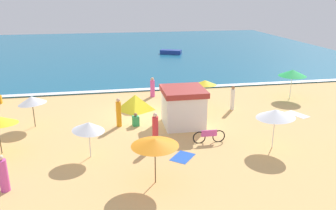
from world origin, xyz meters
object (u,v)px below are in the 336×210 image
at_px(beach_umbrella_6, 205,83).
at_px(beachgoer_6, 3,174).
at_px(beach_umbrella_3, 276,114).
at_px(lifeguard_cabana, 183,107).
at_px(beach_umbrella_7, 293,73).
at_px(beach_umbrella_9, 155,142).
at_px(beachgoer_8, 136,120).
at_px(beachgoer_0, 177,97).
at_px(beach_tent, 135,103).
at_px(small_boat_0, 171,52).
at_px(parked_bicycle, 209,136).
at_px(beachgoer_2, 152,88).
at_px(beach_umbrella_1, 32,100).
at_px(beachgoer_4, 119,113).
at_px(beach_umbrella_8, 88,126).
at_px(beachgoer_9, 155,130).
at_px(beachgoer_5, 233,98).

distance_m(beach_umbrella_6, beachgoer_6, 13.89).
bearing_deg(beach_umbrella_3, beachgoer_6, -171.90).
bearing_deg(lifeguard_cabana, beach_umbrella_7, 23.13).
bearing_deg(beach_umbrella_9, beachgoer_8, 92.05).
distance_m(lifeguard_cabana, beachgoer_0, 3.64).
height_order(beach_tent, small_boat_0, beach_tent).
height_order(parked_bicycle, beachgoer_2, beachgoer_2).
bearing_deg(beach_umbrella_1, beachgoer_0, 13.21).
height_order(beach_umbrella_1, beach_umbrella_6, beach_umbrella_6).
distance_m(beach_umbrella_6, small_boat_0, 22.56).
bearing_deg(parked_bicycle, beachgoer_2, 101.48).
distance_m(beachgoer_6, beachgoer_8, 8.68).
bearing_deg(small_boat_0, beachgoer_2, -105.10).
relative_size(beachgoer_4, beachgoer_6, 1.10).
height_order(beach_umbrella_6, beach_tent, beach_umbrella_6).
bearing_deg(beach_umbrella_8, small_boat_0, 71.47).
bearing_deg(beachgoer_4, beach_umbrella_9, -79.57).
height_order(beach_umbrella_6, beachgoer_8, beach_umbrella_6).
distance_m(parked_bicycle, beachgoer_0, 6.41).
distance_m(beach_umbrella_1, beach_tent, 6.73).
xyz_separation_m(parked_bicycle, beachgoer_6, (-9.71, -3.05, 0.37)).
bearing_deg(beachgoer_9, beachgoer_6, -155.04).
bearing_deg(small_boat_0, beachgoer_6, -112.67).
xyz_separation_m(beach_umbrella_3, beach_umbrella_6, (-1.83, 6.57, 0.04)).
bearing_deg(beachgoer_6, lifeguard_cabana, 33.37).
bearing_deg(beachgoer_5, beachgoer_8, -165.41).
bearing_deg(beach_umbrella_6, beach_umbrella_1, -173.98).
bearing_deg(beach_umbrella_9, beachgoer_9, 81.64).
relative_size(beach_umbrella_1, beach_umbrella_9, 0.80).
relative_size(beach_umbrella_9, beachgoer_9, 1.48).
bearing_deg(beachgoer_5, beachgoer_4, -167.68).
distance_m(beach_umbrella_3, beachgoer_5, 6.35).
xyz_separation_m(beachgoer_6, small_boat_0, (12.88, 30.82, -0.39)).
height_order(beach_umbrella_6, beach_umbrella_8, beach_umbrella_6).
xyz_separation_m(lifeguard_cabana, beach_umbrella_8, (-5.50, -3.37, 0.44)).
height_order(lifeguard_cabana, beachgoer_2, lifeguard_cabana).
height_order(lifeguard_cabana, small_boat_0, lifeguard_cabana).
xyz_separation_m(beach_umbrella_1, parked_bicycle, (9.84, -4.18, -1.33)).
bearing_deg(parked_bicycle, beachgoer_4, 145.19).
relative_size(beachgoer_9, small_boat_0, 0.63).
xyz_separation_m(beach_umbrella_1, beachgoer_8, (6.12, -0.95, -1.36)).
xyz_separation_m(beachgoer_5, beachgoer_9, (-6.17, -4.94, 0.05)).
height_order(beach_umbrella_6, small_boat_0, beach_umbrella_6).
bearing_deg(beach_umbrella_8, beachgoer_9, 11.17).
relative_size(beachgoer_4, beachgoer_9, 0.95).
distance_m(beach_umbrella_8, beachgoer_6, 4.28).
xyz_separation_m(beach_umbrella_6, beachgoer_2, (-3.15, 3.80, -1.24)).
relative_size(beach_umbrella_1, beachgoer_5, 1.29).
relative_size(beachgoer_0, beachgoer_8, 1.91).
distance_m(beach_umbrella_7, beach_umbrella_9, 16.00).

